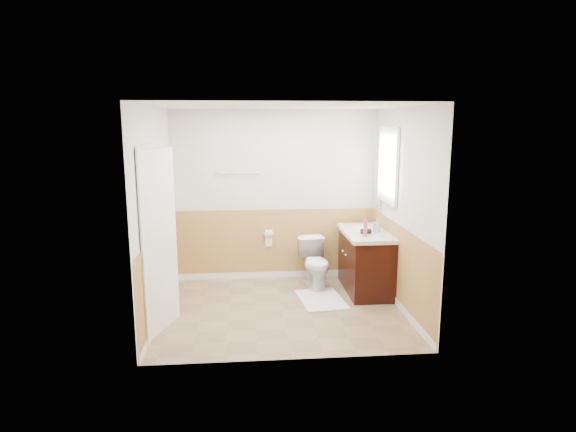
{
  "coord_description": "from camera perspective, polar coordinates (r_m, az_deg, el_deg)",
  "views": [
    {
      "loc": [
        -0.43,
        -5.71,
        2.31
      ],
      "look_at": [
        0.1,
        0.25,
        1.15
      ],
      "focal_mm": 30.11,
      "sensor_mm": 36.0,
      "label": 1
    }
  ],
  "objects": [
    {
      "name": "tp_sheet",
      "position": [
        7.15,
        -2.29,
        -2.95
      ],
      "size": [
        0.1,
        0.01,
        0.16
      ],
      "primitive_type": "cube",
      "color": "white",
      "rests_on": "tp_roll"
    },
    {
      "name": "wainscot_back",
      "position": [
        7.24,
        -1.52,
        -3.51
      ],
      "size": [
        3.0,
        0.0,
        3.0
      ],
      "primitive_type": "plane",
      "rotation": [
        1.57,
        0.0,
        0.0
      ],
      "color": "tan",
      "rests_on": "floor"
    },
    {
      "name": "window_glass",
      "position": [
        6.61,
        11.86,
        5.88
      ],
      "size": [
        0.01,
        0.7,
        0.9
      ],
      "primitive_type": "cube",
      "color": "white",
      "rests_on": "wall_right"
    },
    {
      "name": "wall_back",
      "position": [
        7.1,
        -1.56,
        2.38
      ],
      "size": [
        3.0,
        0.0,
        3.0
      ],
      "primitive_type": "plane",
      "rotation": [
        1.57,
        0.0,
        0.0
      ],
      "color": "silver",
      "rests_on": "floor"
    },
    {
      "name": "wainscot_left",
      "position": [
        6.08,
        -14.96,
        -6.73
      ],
      "size": [
        0.0,
        2.6,
        2.6
      ],
      "primitive_type": "plane",
      "rotation": [
        1.57,
        0.0,
        1.57
      ],
      "color": "tan",
      "rests_on": "floor"
    },
    {
      "name": "faucet",
      "position": [
        6.86,
        10.44,
        -0.9
      ],
      "size": [
        0.02,
        0.02,
        0.14
      ],
      "primitive_type": "cylinder",
      "color": "silver",
      "rests_on": "countertop"
    },
    {
      "name": "mirror_panel",
      "position": [
        7.11,
        10.53,
        4.65
      ],
      "size": [
        0.02,
        0.35,
        0.9
      ],
      "primitive_type": "cube",
      "color": "silver",
      "rests_on": "wall_right"
    },
    {
      "name": "wainscot_right",
      "position": [
        6.29,
        12.98,
        -6.04
      ],
      "size": [
        0.0,
        2.6,
        2.6
      ],
      "primitive_type": "plane",
      "rotation": [
        1.57,
        0.0,
        -1.57
      ],
      "color": "tan",
      "rests_on": "floor"
    },
    {
      "name": "lotion_bottle",
      "position": [
        6.34,
        9.12,
        -1.46
      ],
      "size": [
        0.05,
        0.05,
        0.22
      ],
      "primitive_type": "cylinder",
      "color": "#E23A54",
      "rests_on": "countertop"
    },
    {
      "name": "towel_bar",
      "position": [
        6.99,
        -6.06,
        5.08
      ],
      "size": [
        0.62,
        0.02,
        0.02
      ],
      "primitive_type": "cylinder",
      "rotation": [
        0.0,
        1.57,
        0.0
      ],
      "color": "silver",
      "rests_on": "wall_back"
    },
    {
      "name": "wall_left",
      "position": [
        5.9,
        -15.44,
        0.23
      ],
      "size": [
        0.0,
        3.0,
        3.0
      ],
      "primitive_type": "plane",
      "rotation": [
        1.57,
        0.0,
        1.57
      ],
      "color": "silver",
      "rests_on": "floor"
    },
    {
      "name": "vanity_cabinet",
      "position": [
        6.8,
        9.15,
        -5.48
      ],
      "size": [
        0.55,
        1.1,
        0.8
      ],
      "primitive_type": "cube",
      "color": "black",
      "rests_on": "floor"
    },
    {
      "name": "toilet",
      "position": [
        6.89,
        3.27,
        -5.61
      ],
      "size": [
        0.46,
        0.72,
        0.69
      ],
      "primitive_type": "imported",
      "rotation": [
        0.0,
        0.0,
        0.12
      ],
      "color": "white",
      "rests_on": "floor"
    },
    {
      "name": "wall_right",
      "position": [
        6.12,
        13.39,
        0.7
      ],
      "size": [
        0.0,
        3.0,
        3.0
      ],
      "primitive_type": "plane",
      "rotation": [
        1.57,
        0.0,
        -1.57
      ],
      "color": "silver",
      "rests_on": "floor"
    },
    {
      "name": "vanity_knob_left",
      "position": [
        6.6,
        6.87,
        -4.58
      ],
      "size": [
        0.03,
        0.03,
        0.03
      ],
      "primitive_type": "sphere",
      "color": "#B8B8BF",
      "rests_on": "vanity_cabinet"
    },
    {
      "name": "door",
      "position": [
        5.5,
        -15.11,
        -2.97
      ],
      "size": [
        0.29,
        0.78,
        2.04
      ],
      "primitive_type": "cube",
      "rotation": [
        0.0,
        0.0,
        -0.31
      ],
      "color": "white",
      "rests_on": "wall_left"
    },
    {
      "name": "vanity_knob_right",
      "position": [
        6.79,
        6.52,
        -4.13
      ],
      "size": [
        0.03,
        0.03,
        0.03
      ],
      "primitive_type": "sphere",
      "color": "silver",
      "rests_on": "vanity_cabinet"
    },
    {
      "name": "hair_dryer_body",
      "position": [
        6.53,
        9.17,
        -1.78
      ],
      "size": [
        0.14,
        0.07,
        0.07
      ],
      "primitive_type": "cylinder",
      "rotation": [
        0.0,
        1.57,
        0.0
      ],
      "color": "black",
      "rests_on": "countertop"
    },
    {
      "name": "wall_front",
      "position": [
        4.55,
        0.48,
        -2.48
      ],
      "size": [
        3.0,
        0.0,
        3.0
      ],
      "primitive_type": "plane",
      "rotation": [
        -1.57,
        0.0,
        0.0
      ],
      "color": "silver",
      "rests_on": "floor"
    },
    {
      "name": "tp_holder_bar",
      "position": [
        7.13,
        -2.3,
        -2.09
      ],
      "size": [
        0.14,
        0.02,
        0.02
      ],
      "primitive_type": "cylinder",
      "rotation": [
        0.0,
        1.57,
        0.0
      ],
      "color": "silver",
      "rests_on": "wall_back"
    },
    {
      "name": "floor",
      "position": [
        6.17,
        -0.73,
        -11.0
      ],
      "size": [
        3.0,
        3.0,
        0.0
      ],
      "primitive_type": "plane",
      "color": "#8C7051",
      "rests_on": "ground"
    },
    {
      "name": "soap_dispenser",
      "position": [
        6.64,
        10.42,
        -1.08
      ],
      "size": [
        0.11,
        0.11,
        0.19
      ],
      "primitive_type": "imported",
      "rotation": [
        0.0,
        0.0,
        -0.41
      ],
      "color": "#9AA5AE",
      "rests_on": "countertop"
    },
    {
      "name": "window_frame",
      "position": [
        6.6,
        11.73,
        5.88
      ],
      "size": [
        0.04,
        0.8,
        1.0
      ],
      "primitive_type": "cube",
      "color": "white",
      "rests_on": "wall_right"
    },
    {
      "name": "wainscot_front",
      "position": [
        4.8,
        0.45,
        -11.19
      ],
      "size": [
        3.0,
        0.0,
        3.0
      ],
      "primitive_type": "plane",
      "rotation": [
        -1.57,
        0.0,
        0.0
      ],
      "color": "tan",
      "rests_on": "floor"
    },
    {
      "name": "tp_roll",
      "position": [
        7.13,
        -2.3,
        -2.09
      ],
      "size": [
        0.1,
        0.11,
        0.11
      ],
      "primitive_type": "cylinder",
      "rotation": [
        0.0,
        1.57,
        0.0
      ],
      "color": "white",
      "rests_on": "tp_holder_bar"
    },
    {
      "name": "hair_dryer_handle",
      "position": [
        6.55,
        8.87,
        -2.0
      ],
      "size": [
        0.03,
        0.03,
        0.07
      ],
      "primitive_type": "cylinder",
      "color": "black",
      "rests_on": "countertop"
    },
    {
      "name": "countertop",
      "position": [
        6.69,
        9.18,
        -1.99
      ],
      "size": [
        0.6,
        1.15,
        0.05
      ],
      "primitive_type": "cube",
      "color": "beige",
      "rests_on": "vanity_cabinet"
    },
    {
      "name": "ceiling",
      "position": [
        5.73,
        -0.79,
        12.87
      ],
      "size": [
        3.0,
        3.0,
        0.0
      ],
      "primitive_type": "plane",
      "rotation": [
        3.14,
        0.0,
        0.0
      ],
      "color": "white",
      "rests_on": "floor"
    },
    {
      "name": "sink_basin",
      "position": [
        6.83,
        8.96,
        -1.43
      ],
      "size": [
        0.36,
        0.36,
        0.02
      ],
      "primitive_type": "cylinder",
      "color": "white",
      "rests_on": "countertop"
    },
    {
      "name": "door_frame",
      "position": [
        5.51,
        -15.89,
        -2.88
      ],
      "size": [
        0.02,
        0.92,
        2.1
      ],
      "primitive_type": "cube",
      "color": "white",
      "rests_on": "wall_left"
    },
    {
      "name": "door_knob",
      "position": [
        5.82,
        -13.94,
        -2.86
      ],
      "size": [
        0.06,
        0.06,
        0.06
      ],
      "primitive_type": "sphere",
      "color": "silver",
      "rests_on": "door"
    },
    {
      "name": "bath_mat",
      "position": [
        6.49,
        3.94,
        -9.81
      ],
      "size": [
        0.64,
        0.86,
        0.02
      ],
      "primitive_type": "cube",
      "rotation": [
        0.0,
        0.0,
        0.12
      ],
      "color": "silver",
      "rests_on": "floor"
    }
  ]
}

